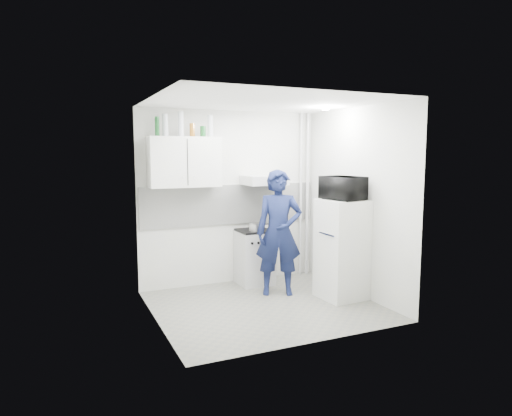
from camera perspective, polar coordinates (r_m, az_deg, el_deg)
name	(u,v)px	position (r m, az deg, el deg)	size (l,w,h in m)	color
floor	(265,306)	(6.06, 1.14, -12.14)	(2.80, 2.80, 0.00)	slate
ceiling	(266,102)	(5.76, 1.20, 13.11)	(2.80, 2.80, 0.00)	white
wall_back	(230,198)	(6.91, -3.25, 1.28)	(2.80, 2.80, 0.00)	silver
wall_left	(154,213)	(5.33, -12.58, -0.57)	(2.60, 2.60, 0.00)	silver
wall_right	(356,202)	(6.48, 12.44, 0.75)	(2.60, 2.60, 0.00)	silver
person	(279,233)	(6.36, 2.88, -3.09)	(0.64, 0.42, 1.75)	#11183C
stove	(254,258)	(6.94, -0.21, -6.23)	(0.50, 0.50, 0.80)	#BCBCBC
fridge	(342,249)	(6.32, 10.68, -5.09)	(0.56, 0.56, 1.35)	silver
stove_top	(254,231)	(6.86, -0.21, -2.85)	(0.48, 0.48, 0.03)	black
saucepan	(255,227)	(6.77, -0.08, -2.39)	(0.19, 0.19, 0.11)	silver
microwave	(343,188)	(6.20, 10.85, 2.46)	(0.38, 0.57, 0.31)	black
bottle_a	(157,126)	(6.40, -12.25, 9.94)	(0.06, 0.06, 0.27)	#144C1E
bottle_b	(165,125)	(6.43, -11.29, 10.11)	(0.08, 0.08, 0.30)	#B2B7BC
bottle_d	(181,124)	(6.48, -9.39, 10.31)	(0.08, 0.08, 0.34)	#B2B7BC
canister_a	(192,130)	(6.52, -7.97, 9.63)	(0.07, 0.07, 0.19)	brown
canister_b	(203,132)	(6.57, -6.65, 9.47)	(0.08, 0.08, 0.15)	#144C1E
bottle_e	(210,126)	(6.60, -5.73, 10.16)	(0.08, 0.08, 0.31)	#B2B7BC
upper_cabinet	(184,162)	(6.48, -8.97, 5.70)	(1.00, 0.35, 0.70)	silver
range_hood	(264,180)	(6.84, 1.02, 3.50)	(0.60, 0.50, 0.14)	#BCBCBC
backsplash	(231,204)	(6.91, -3.20, 0.44)	(2.74, 0.03, 0.60)	white
pipe_a	(307,195)	(7.40, 6.43, 1.62)	(0.05, 0.05, 2.60)	#BCBCBC
pipe_b	(301,195)	(7.34, 5.62, 1.59)	(0.04, 0.04, 2.60)	#BCBCBC
ceiling_spot_fixture	(326,109)	(6.41, 8.71, 12.14)	(0.10, 0.10, 0.02)	white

